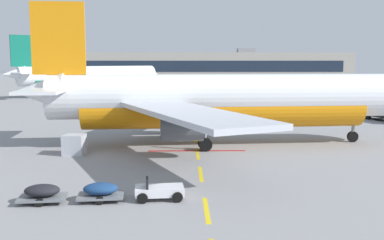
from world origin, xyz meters
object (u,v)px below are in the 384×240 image
(uld_cargo_container, at_px, (74,145))
(baggage_train, at_px, (101,191))
(airliner_foreground, at_px, (217,100))
(airliner_mid_left, at_px, (88,77))

(uld_cargo_container, bearing_deg, baggage_train, -70.52)
(airliner_foreground, xyz_separation_m, uld_cargo_container, (-11.59, -4.15, -3.15))
(airliner_foreground, bearing_deg, baggage_train, -114.55)
(airliner_mid_left, relative_size, baggage_train, 3.66)
(airliner_mid_left, distance_m, uld_cargo_container, 62.57)
(airliner_mid_left, distance_m, baggage_train, 75.12)
(airliner_foreground, height_order, airliner_mid_left, airliner_mid_left)
(airliner_foreground, relative_size, uld_cargo_container, 20.32)
(baggage_train, xyz_separation_m, uld_cargo_container, (-4.23, 11.96, 0.28))
(airliner_mid_left, xyz_separation_m, uld_cargo_container, (11.45, -61.43, -3.17))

